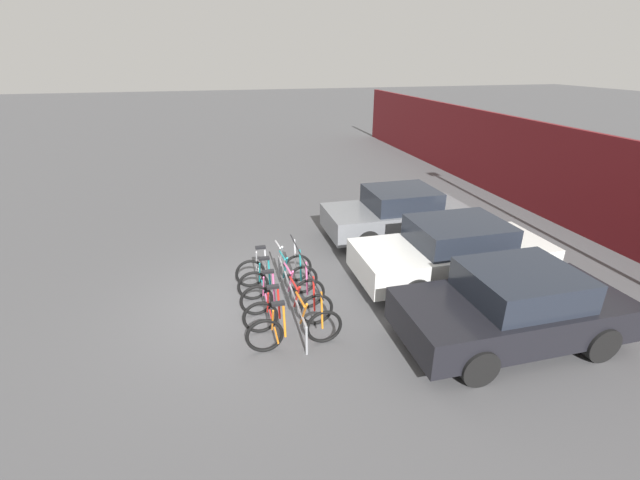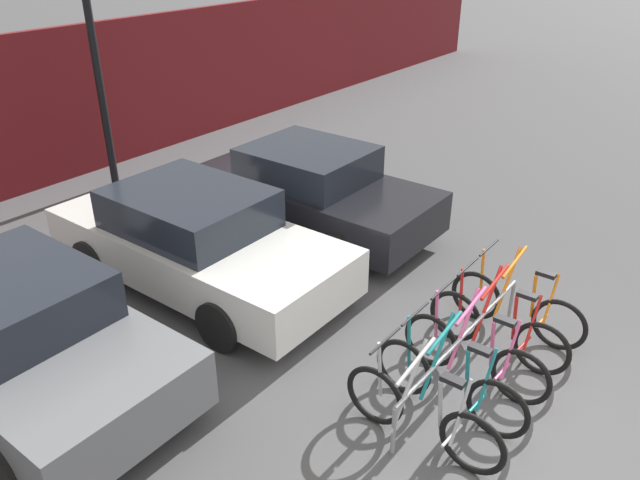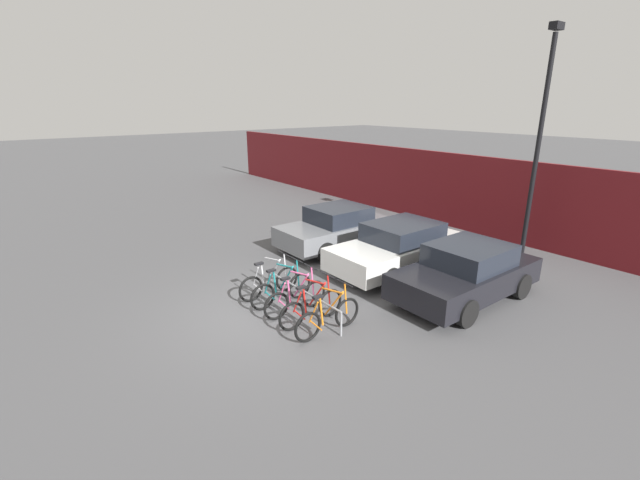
{
  "view_description": "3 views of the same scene",
  "coord_description": "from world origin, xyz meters",
  "px_view_note": "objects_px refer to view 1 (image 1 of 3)",
  "views": [
    {
      "loc": [
        7.67,
        -0.59,
        4.73
      ],
      "look_at": [
        -0.55,
        1.52,
        1.05
      ],
      "focal_mm": 24.0,
      "sensor_mm": 36.0,
      "label": 1
    },
    {
      "loc": [
        -4.9,
        -1.44,
        4.56
      ],
      "look_at": [
        0.37,
        2.6,
        1.13
      ],
      "focal_mm": 35.0,
      "sensor_mm": 36.0,
      "label": 2
    },
    {
      "loc": [
        7.79,
        -4.51,
        4.67
      ],
      "look_at": [
        -0.85,
        2.2,
        1.12
      ],
      "focal_mm": 24.0,
      "sensor_mm": 36.0,
      "label": 3
    }
  ],
  "objects_px": {
    "car_grey": "(397,214)",
    "bike_rack": "(291,290)",
    "car_white": "(453,252)",
    "bicycle_red": "(289,311)",
    "bicycle_orange": "(295,329)",
    "bicycle_silver": "(274,269)",
    "bicycle_pink": "(283,295)",
    "car_black": "(513,307)",
    "bicycle_teal": "(278,281)"
  },
  "relations": [
    {
      "from": "car_white",
      "to": "car_black",
      "type": "relative_size",
      "value": 1.09
    },
    {
      "from": "car_black",
      "to": "bicycle_silver",
      "type": "bearing_deg",
      "value": -129.56
    },
    {
      "from": "bike_rack",
      "to": "bicycle_orange",
      "type": "height_order",
      "value": "bicycle_orange"
    },
    {
      "from": "bicycle_silver",
      "to": "bicycle_orange",
      "type": "height_order",
      "value": "same"
    },
    {
      "from": "bicycle_teal",
      "to": "car_grey",
      "type": "relative_size",
      "value": 0.43
    },
    {
      "from": "bike_rack",
      "to": "car_white",
      "type": "relative_size",
      "value": 0.66
    },
    {
      "from": "car_black",
      "to": "car_white",
      "type": "bearing_deg",
      "value": 175.56
    },
    {
      "from": "bicycle_orange",
      "to": "car_black",
      "type": "bearing_deg",
      "value": 80.72
    },
    {
      "from": "bicycle_teal",
      "to": "car_grey",
      "type": "height_order",
      "value": "car_grey"
    },
    {
      "from": "bicycle_pink",
      "to": "bicycle_red",
      "type": "bearing_deg",
      "value": -0.6
    },
    {
      "from": "bicycle_silver",
      "to": "bicycle_red",
      "type": "distance_m",
      "value": 1.76
    },
    {
      "from": "car_grey",
      "to": "car_white",
      "type": "height_order",
      "value": "same"
    },
    {
      "from": "bicycle_pink",
      "to": "car_white",
      "type": "height_order",
      "value": "car_white"
    },
    {
      "from": "bicycle_teal",
      "to": "car_grey",
      "type": "distance_m",
      "value": 4.46
    },
    {
      "from": "car_grey",
      "to": "car_black",
      "type": "bearing_deg",
      "value": -0.1
    },
    {
      "from": "bike_rack",
      "to": "car_grey",
      "type": "relative_size",
      "value": 0.73
    },
    {
      "from": "bicycle_silver",
      "to": "bicycle_orange",
      "type": "distance_m",
      "value": 2.34
    },
    {
      "from": "car_white",
      "to": "car_black",
      "type": "xyz_separation_m",
      "value": [
        2.31,
        -0.18,
        -0.0
      ]
    },
    {
      "from": "bike_rack",
      "to": "bicycle_orange",
      "type": "relative_size",
      "value": 1.68
    },
    {
      "from": "bicycle_pink",
      "to": "car_grey",
      "type": "height_order",
      "value": "car_grey"
    },
    {
      "from": "car_grey",
      "to": "car_white",
      "type": "relative_size",
      "value": 0.9
    },
    {
      "from": "bicycle_teal",
      "to": "car_black",
      "type": "relative_size",
      "value": 0.43
    },
    {
      "from": "bike_rack",
      "to": "bicycle_red",
      "type": "height_order",
      "value": "bicycle_red"
    },
    {
      "from": "bike_rack",
      "to": "car_black",
      "type": "distance_m",
      "value": 4.07
    },
    {
      "from": "bicycle_silver",
      "to": "car_black",
      "type": "xyz_separation_m",
      "value": [
        3.09,
        3.74,
        0.31
      ]
    },
    {
      "from": "bike_rack",
      "to": "bicycle_red",
      "type": "distance_m",
      "value": 0.62
    },
    {
      "from": "bicycle_silver",
      "to": "car_grey",
      "type": "height_order",
      "value": "car_grey"
    },
    {
      "from": "car_black",
      "to": "bicycle_teal",
      "type": "bearing_deg",
      "value": -124.08
    },
    {
      "from": "bicycle_orange",
      "to": "bike_rack",
      "type": "bearing_deg",
      "value": 174.82
    },
    {
      "from": "car_grey",
      "to": "bike_rack",
      "type": "bearing_deg",
      "value": -49.99
    },
    {
      "from": "bicycle_red",
      "to": "bicycle_orange",
      "type": "xyz_separation_m",
      "value": [
        0.58,
        0.0,
        0.0
      ]
    },
    {
      "from": "bicycle_silver",
      "to": "bike_rack",
      "type": "bearing_deg",
      "value": 6.23
    },
    {
      "from": "bicycle_silver",
      "to": "bicycle_red",
      "type": "bearing_deg",
      "value": -1.02
    },
    {
      "from": "bicycle_orange",
      "to": "car_white",
      "type": "relative_size",
      "value": 0.39
    },
    {
      "from": "bicycle_orange",
      "to": "car_grey",
      "type": "relative_size",
      "value": 0.43
    },
    {
      "from": "bicycle_teal",
      "to": "car_white",
      "type": "relative_size",
      "value": 0.39
    },
    {
      "from": "bike_rack",
      "to": "bicycle_silver",
      "type": "xyz_separation_m",
      "value": [
        -1.17,
        -0.15,
        -0.1
      ]
    },
    {
      "from": "bicycle_red",
      "to": "car_white",
      "type": "bearing_deg",
      "value": 103.87
    },
    {
      "from": "bike_rack",
      "to": "bicycle_silver",
      "type": "height_order",
      "value": "bicycle_silver"
    },
    {
      "from": "bicycle_silver",
      "to": "car_black",
      "type": "relative_size",
      "value": 0.43
    },
    {
      "from": "bike_rack",
      "to": "bicycle_orange",
      "type": "bearing_deg",
      "value": -7.25
    },
    {
      "from": "bicycle_silver",
      "to": "bicycle_orange",
      "type": "relative_size",
      "value": 1.0
    },
    {
      "from": "bicycle_orange",
      "to": "car_grey",
      "type": "height_order",
      "value": "car_grey"
    },
    {
      "from": "bicycle_orange",
      "to": "car_grey",
      "type": "distance_m",
      "value": 5.63
    },
    {
      "from": "bicycle_red",
      "to": "car_grey",
      "type": "distance_m",
      "value": 5.21
    },
    {
      "from": "bicycle_orange",
      "to": "bicycle_teal",
      "type": "bearing_deg",
      "value": -177.93
    },
    {
      "from": "bike_rack",
      "to": "car_white",
      "type": "distance_m",
      "value": 3.79
    },
    {
      "from": "bike_rack",
      "to": "car_black",
      "type": "relative_size",
      "value": 0.72
    },
    {
      "from": "car_white",
      "to": "bike_rack",
      "type": "bearing_deg",
      "value": -84.12
    },
    {
      "from": "bicycle_silver",
      "to": "bicycle_orange",
      "type": "xyz_separation_m",
      "value": [
        2.34,
        0.0,
        0.0
      ]
    }
  ]
}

